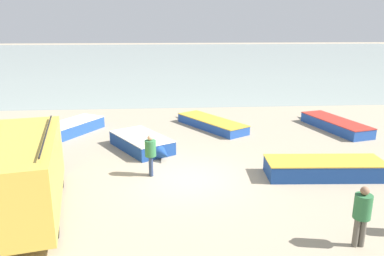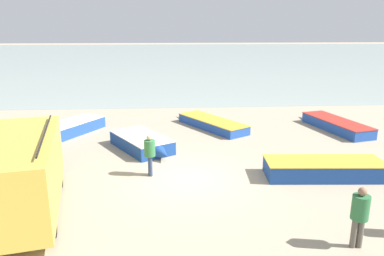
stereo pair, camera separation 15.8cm
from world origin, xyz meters
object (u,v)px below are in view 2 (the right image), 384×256
at_px(fishing_rowboat_1, 329,169).
at_px(fishing_rowboat_2, 211,123).
at_px(fishing_rowboat_0, 71,128).
at_px(fishing_rowboat_3, 334,124).
at_px(parked_van, 20,173).
at_px(fishing_rowboat_4, 143,143).
at_px(fisherman_1, 360,212).
at_px(fisherman_0, 150,151).

relative_size(fishing_rowboat_1, fishing_rowboat_2, 1.03).
distance_m(fishing_rowboat_0, fishing_rowboat_3, 14.08).
bearing_deg(parked_van, fishing_rowboat_0, -7.60).
height_order(fishing_rowboat_4, fisherman_1, fisherman_1).
bearing_deg(fishing_rowboat_1, fisherman_0, 178.31).
distance_m(fishing_rowboat_2, fishing_rowboat_3, 6.71).
distance_m(fisherman_0, fisherman_1, 7.47).
xyz_separation_m(fishing_rowboat_1, fishing_rowboat_2, (-3.64, 7.18, -0.08)).
xyz_separation_m(fishing_rowboat_2, fisherman_0, (-3.02, -6.59, 0.70)).
relative_size(fishing_rowboat_4, fisherman_0, 2.49).
distance_m(fishing_rowboat_1, fisherman_0, 6.71).
xyz_separation_m(fishing_rowboat_2, fishing_rowboat_4, (-3.50, -3.56, 0.07)).
bearing_deg(fisherman_1, fishing_rowboat_3, -18.13).
relative_size(parked_van, fisherman_1, 3.46).
xyz_separation_m(parked_van, fisherman_0, (3.71, 2.65, -0.34)).
relative_size(fisherman_0, fisherman_1, 0.96).
bearing_deg(fishing_rowboat_2, fisherman_1, 159.25).
bearing_deg(fishing_rowboat_3, fisherman_1, 144.14).
bearing_deg(fishing_rowboat_0, fishing_rowboat_4, -95.01).
relative_size(fishing_rowboat_0, fishing_rowboat_1, 0.91).
distance_m(fishing_rowboat_0, fishing_rowboat_2, 7.45).
bearing_deg(fishing_rowboat_0, fisherman_0, -112.23).
relative_size(fishing_rowboat_1, fisherman_1, 3.19).
distance_m(fishing_rowboat_0, fisherman_0, 7.36).
height_order(fishing_rowboat_0, fishing_rowboat_3, fishing_rowboat_0).
relative_size(fishing_rowboat_2, fishing_rowboat_4, 1.30).
distance_m(parked_van, fishing_rowboat_2, 11.47).
bearing_deg(parked_van, fishing_rowboat_2, -48.28).
distance_m(parked_van, fisherman_1, 9.50).
xyz_separation_m(parked_van, fishing_rowboat_0, (-0.69, 8.51, -0.98)).
bearing_deg(fisherman_1, fishing_rowboat_2, 14.91).
height_order(parked_van, fisherman_0, parked_van).
bearing_deg(fishing_rowboat_3, fishing_rowboat_2, 68.58).
distance_m(fishing_rowboat_1, fisherman_1, 4.69).
distance_m(fishing_rowboat_3, fishing_rowboat_4, 10.54).
height_order(fishing_rowboat_1, fishing_rowboat_2, fishing_rowboat_1).
relative_size(parked_van, fisherman_0, 3.61).
relative_size(parked_van, fishing_rowboat_0, 1.20).
height_order(fishing_rowboat_1, fishing_rowboat_3, fishing_rowboat_1).
xyz_separation_m(fishing_rowboat_0, fishing_rowboat_3, (14.08, -0.06, -0.03)).
bearing_deg(fishing_rowboat_1, parked_van, -165.42).
bearing_deg(fisherman_0, parked_van, 25.39).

